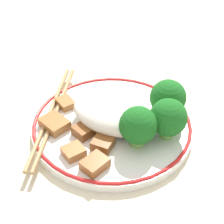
% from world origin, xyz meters
% --- Properties ---
extents(ground_plane, '(3.00, 3.00, 0.00)m').
position_xyz_m(ground_plane, '(0.00, 0.00, 0.00)').
color(ground_plane, beige).
extents(plate, '(0.22, 0.22, 0.01)m').
position_xyz_m(plate, '(0.00, 0.00, 0.01)').
color(plate, white).
rests_on(plate, ground_plane).
extents(rice_mound, '(0.11, 0.08, 0.04)m').
position_xyz_m(rice_mound, '(-0.00, 0.00, 0.03)').
color(rice_mound, white).
rests_on(rice_mound, plate).
extents(broccoli_back_left, '(0.05, 0.05, 0.06)m').
position_xyz_m(broccoli_back_left, '(0.05, -0.02, 0.04)').
color(broccoli_back_left, '#72AD4C').
rests_on(broccoli_back_left, plate).
extents(broccoli_back_center, '(0.05, 0.05, 0.06)m').
position_xyz_m(broccoli_back_center, '(0.07, 0.01, 0.04)').
color(broccoli_back_center, '#72AD4C').
rests_on(broccoli_back_center, plate).
extents(broccoli_back_right, '(0.05, 0.05, 0.06)m').
position_xyz_m(broccoli_back_right, '(0.06, 0.05, 0.05)').
color(broccoli_back_right, '#72AD4C').
rests_on(broccoli_back_right, plate).
extents(meat_near_front, '(0.05, 0.04, 0.01)m').
position_xyz_m(meat_near_front, '(-0.02, 0.03, 0.02)').
color(meat_near_front, brown).
rests_on(meat_near_front, plate).
extents(meat_near_left, '(0.03, 0.04, 0.01)m').
position_xyz_m(meat_near_left, '(-0.02, -0.03, 0.02)').
color(meat_near_left, brown).
rests_on(meat_near_left, plate).
extents(meat_near_right, '(0.03, 0.03, 0.01)m').
position_xyz_m(meat_near_right, '(0.02, -0.08, 0.02)').
color(meat_near_right, brown).
rests_on(meat_near_right, plate).
extents(meat_near_back, '(0.03, 0.03, 0.01)m').
position_xyz_m(meat_near_back, '(-0.01, -0.07, 0.02)').
color(meat_near_back, '#9E6633').
rests_on(meat_near_back, plate).
extents(meat_on_rice_edge, '(0.03, 0.03, 0.01)m').
position_xyz_m(meat_on_rice_edge, '(0.01, -0.05, 0.02)').
color(meat_on_rice_edge, brown).
rests_on(meat_on_rice_edge, plate).
extents(meat_mid_left, '(0.03, 0.03, 0.01)m').
position_xyz_m(meat_mid_left, '(-0.08, 0.00, 0.02)').
color(meat_mid_left, '#9E6633').
rests_on(meat_mid_left, plate).
extents(meat_mid_right, '(0.04, 0.04, 0.01)m').
position_xyz_m(meat_mid_right, '(-0.06, -0.05, 0.02)').
color(meat_mid_right, '#9E6633').
rests_on(meat_mid_right, plate).
extents(chopsticks, '(0.10, 0.21, 0.01)m').
position_xyz_m(chopsticks, '(-0.08, -0.03, 0.02)').
color(chopsticks, '#AD8451').
rests_on(chopsticks, plate).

